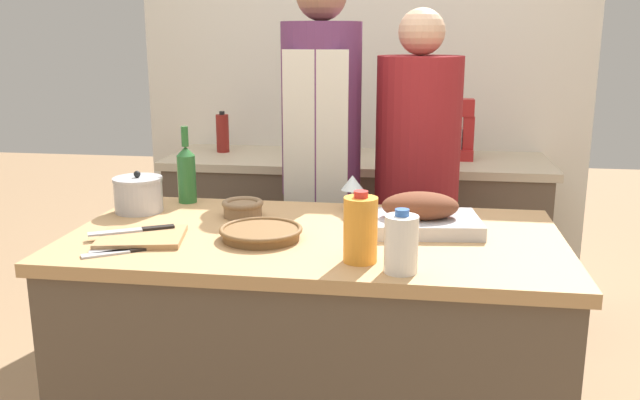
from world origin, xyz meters
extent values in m
cube|color=brown|center=(0.00, 0.00, 0.43)|extent=(1.49, 0.78, 0.86)
cube|color=tan|center=(0.00, 0.00, 0.88)|extent=(1.54, 0.81, 0.04)
cube|color=brown|center=(0.00, 1.41, 0.43)|extent=(1.89, 0.58, 0.85)
cube|color=beige|center=(0.00, 1.41, 0.87)|extent=(1.94, 0.60, 0.04)
cube|color=silver|center=(0.00, 1.76, 1.27)|extent=(2.44, 0.10, 2.55)
cube|color=#BCBCC1|center=(0.33, 0.08, 0.92)|extent=(0.40, 0.29, 0.04)
ellipsoid|color=brown|center=(0.33, 0.08, 0.98)|extent=(0.26, 0.18, 0.09)
cylinder|color=brown|center=(-0.15, -0.08, 0.92)|extent=(0.24, 0.24, 0.03)
torus|color=brown|center=(-0.15, -0.08, 0.93)|extent=(0.26, 0.26, 0.01)
cube|color=#AD7F51|center=(-0.51, -0.14, 0.91)|extent=(0.29, 0.26, 0.02)
cylinder|color=#B7B7BC|center=(-0.66, 0.18, 0.96)|extent=(0.17, 0.17, 0.11)
cylinder|color=#B7B7BC|center=(-0.66, 0.18, 1.02)|extent=(0.17, 0.17, 0.01)
sphere|color=black|center=(-0.66, 0.18, 1.04)|extent=(0.02, 0.02, 0.02)
cylinder|color=#846647|center=(-0.28, 0.17, 0.92)|extent=(0.13, 0.13, 0.05)
torus|color=#846647|center=(-0.28, 0.17, 0.95)|extent=(0.14, 0.14, 0.02)
cylinder|color=orange|center=(0.17, -0.24, 0.99)|extent=(0.09, 0.09, 0.18)
cylinder|color=red|center=(0.17, -0.24, 1.09)|extent=(0.04, 0.04, 0.02)
cylinder|color=white|center=(0.28, -0.31, 0.98)|extent=(0.09, 0.09, 0.15)
cylinder|color=#3360B2|center=(0.28, -0.31, 1.06)|extent=(0.04, 0.04, 0.02)
cylinder|color=#28662D|center=(-0.53, 0.34, 0.99)|extent=(0.07, 0.07, 0.18)
cone|color=#28662D|center=(-0.53, 0.34, 1.09)|extent=(0.07, 0.07, 0.03)
cylinder|color=#28662D|center=(-0.53, 0.34, 1.15)|extent=(0.03, 0.03, 0.07)
cylinder|color=silver|center=(0.09, 0.32, 0.90)|extent=(0.07, 0.07, 0.00)
cylinder|color=silver|center=(0.09, 0.32, 0.94)|extent=(0.01, 0.01, 0.07)
cone|color=silver|center=(0.09, 0.32, 1.00)|extent=(0.08, 0.08, 0.05)
cube|color=#B7B7BC|center=(-0.60, -0.14, 0.92)|extent=(0.16, 0.11, 0.01)
cube|color=black|center=(-0.48, -0.08, 0.92)|extent=(0.10, 0.07, 0.01)
cube|color=#B7B7BC|center=(-0.56, -0.29, 0.90)|extent=(0.13, 0.10, 0.01)
cube|color=black|center=(-0.47, -0.23, 0.90)|extent=(0.08, 0.07, 0.01)
cube|color=#B7B7BC|center=(-0.56, -0.27, 0.90)|extent=(0.12, 0.07, 0.01)
cube|color=black|center=(-0.47, -0.23, 0.90)|extent=(0.08, 0.05, 0.01)
cube|color=#B22323|center=(0.50, 1.43, 0.92)|extent=(0.18, 0.14, 0.05)
cylinder|color=#B7B7BC|center=(0.47, 1.43, 1.00)|extent=(0.13, 0.13, 0.10)
cube|color=#B22323|center=(0.56, 1.43, 1.03)|extent=(0.05, 0.08, 0.16)
cube|color=#B22323|center=(0.50, 1.43, 1.15)|extent=(0.17, 0.08, 0.09)
cylinder|color=#332D28|center=(-0.33, 1.44, 0.97)|extent=(0.06, 0.06, 0.15)
cylinder|color=black|center=(-0.33, 1.44, 1.05)|extent=(0.03, 0.03, 0.02)
cylinder|color=maroon|center=(-0.73, 1.47, 0.99)|extent=(0.07, 0.07, 0.20)
cylinder|color=black|center=(-0.73, 1.47, 1.10)|extent=(0.03, 0.03, 0.02)
cylinder|color=#332D28|center=(-0.06, 1.53, 0.98)|extent=(0.07, 0.07, 0.17)
cylinder|color=black|center=(-0.06, 1.53, 1.08)|extent=(0.03, 0.03, 0.02)
cube|color=beige|center=(-0.09, 0.77, 0.43)|extent=(0.27, 0.18, 0.85)
cylinder|color=#663360|center=(-0.09, 0.77, 1.21)|extent=(0.33, 0.33, 0.71)
cube|color=silver|center=(-0.09, 0.61, 1.00)|extent=(0.26, 0.02, 0.90)
cube|color=beige|center=(0.31, 0.79, 0.39)|extent=(0.32, 0.26, 0.78)
cylinder|color=maroon|center=(0.31, 0.79, 1.10)|extent=(0.35, 0.35, 0.65)
sphere|color=#DBAD89|center=(0.31, 0.79, 1.52)|extent=(0.19, 0.19, 0.19)
camera|label=1|loc=(0.31, -2.02, 1.52)|focal=38.00mm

